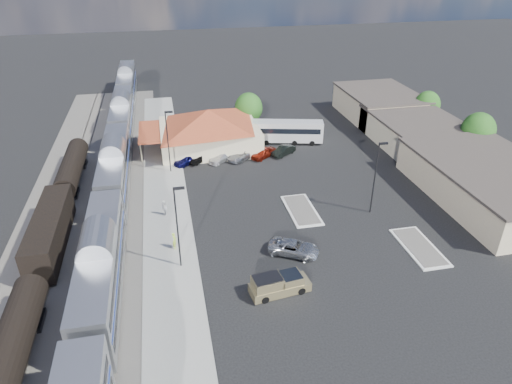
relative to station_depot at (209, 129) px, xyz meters
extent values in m
plane|color=black|center=(4.56, -24.00, -3.13)|extent=(280.00, 280.00, 0.00)
cube|color=#4C4944|center=(-16.44, -16.00, -3.07)|extent=(16.00, 100.00, 0.12)
cube|color=gray|center=(-7.44, -18.00, -3.04)|extent=(5.50, 92.00, 0.18)
cube|color=silver|center=(-13.44, -32.52, -0.08)|extent=(3.00, 20.00, 5.00)
cube|color=black|center=(-13.44, -32.52, -2.83)|extent=(2.20, 16.00, 0.60)
cube|color=silver|center=(-13.44, -11.52, -0.08)|extent=(3.00, 20.00, 5.00)
cube|color=black|center=(-13.44, -11.52, -2.83)|extent=(2.20, 16.00, 0.60)
cube|color=silver|center=(-13.44, 9.48, -0.08)|extent=(3.00, 20.00, 5.00)
cube|color=black|center=(-13.44, 9.48, -2.83)|extent=(2.20, 16.00, 0.60)
cube|color=silver|center=(-13.44, 30.48, -0.08)|extent=(3.00, 20.00, 5.00)
cube|color=black|center=(-13.44, 30.48, -2.83)|extent=(2.20, 16.00, 0.60)
cylinder|color=black|center=(-19.44, -39.87, -1.03)|extent=(2.80, 14.00, 2.80)
cube|color=black|center=(-19.44, -39.87, -2.83)|extent=(2.20, 12.00, 0.60)
cube|color=black|center=(-19.44, -23.87, -0.93)|extent=(2.80, 14.00, 3.60)
cube|color=black|center=(-19.44, -23.87, -2.83)|extent=(2.20, 12.00, 0.60)
cylinder|color=black|center=(-19.44, -7.87, -1.03)|extent=(2.80, 14.00, 2.80)
cube|color=black|center=(-19.44, -7.87, -2.83)|extent=(2.20, 12.00, 0.60)
cube|color=#C5BA90|center=(0.06, 0.00, -1.33)|extent=(15.00, 12.00, 3.60)
pyramid|color=maroon|center=(0.06, 0.00, 1.77)|extent=(15.30, 12.24, 2.60)
cube|color=maroon|center=(-9.04, 0.00, 0.17)|extent=(3.20, 9.60, 0.25)
cube|color=#C6B28C|center=(32.56, -24.00, -1.03)|extent=(14.00, 22.00, 4.20)
cube|color=#3F3833|center=(32.56, -24.00, 1.22)|extent=(14.40, 22.40, 0.30)
cube|color=#C6B28C|center=(32.56, -6.00, -1.13)|extent=(12.00, 18.00, 4.00)
cube|color=#3F3833|center=(32.56, -6.00, 1.02)|extent=(12.40, 18.40, 0.30)
cube|color=#C6B28C|center=(32.56, 8.00, -0.88)|extent=(12.00, 16.00, 4.50)
cube|color=#3F3833|center=(32.56, 8.00, 1.52)|extent=(12.40, 16.40, 0.30)
cube|color=silver|center=(8.56, -22.00, -3.06)|extent=(3.30, 7.50, 0.15)
cube|color=#4C4944|center=(8.56, -22.00, -2.97)|extent=(2.70, 6.90, 0.10)
cube|color=silver|center=(18.56, -32.00, -3.06)|extent=(3.30, 7.50, 0.15)
cube|color=#4C4944|center=(18.56, -32.00, -2.97)|extent=(2.70, 6.90, 0.10)
cylinder|color=black|center=(-6.44, -30.00, 1.37)|extent=(0.16, 0.16, 9.00)
cube|color=black|center=(-5.94, -30.00, 5.72)|extent=(1.00, 0.25, 0.22)
cylinder|color=black|center=(-6.44, -8.00, 1.37)|extent=(0.16, 0.16, 9.00)
cube|color=black|center=(-5.94, -8.00, 5.72)|extent=(1.00, 0.25, 0.22)
cylinder|color=black|center=(16.56, -24.00, 1.37)|extent=(0.16, 0.16, 9.00)
cube|color=black|center=(17.06, -24.00, 5.72)|extent=(1.00, 0.25, 0.22)
cylinder|color=#382314|center=(38.56, -12.00, -1.70)|extent=(0.30, 0.30, 2.86)
ellipsoid|color=#164E19|center=(38.56, -12.00, 1.09)|extent=(4.94, 4.94, 5.46)
cylinder|color=#382314|center=(38.56, 2.00, -1.86)|extent=(0.30, 0.30, 2.55)
ellipsoid|color=#164E19|center=(38.56, 2.00, 0.64)|extent=(4.41, 4.41, 4.87)
cylinder|color=#382314|center=(7.56, 6.00, -1.77)|extent=(0.30, 0.30, 2.73)
ellipsoid|color=#164E19|center=(7.56, 6.00, 0.90)|extent=(4.71, 4.71, 5.21)
cube|color=tan|center=(2.27, -35.69, -2.57)|extent=(5.79, 2.74, 0.91)
cube|color=tan|center=(2.27, -35.69, -1.87)|extent=(2.35, 2.18, 0.96)
cube|color=tan|center=(2.27, -35.69, -1.76)|extent=(2.90, 2.26, 1.11)
cylinder|color=black|center=(4.15, -36.36, -2.77)|extent=(0.76, 0.38, 0.73)
cylinder|color=black|center=(3.91, -34.56, -2.77)|extent=(0.76, 0.38, 0.73)
cylinder|color=black|center=(0.62, -36.83, -2.77)|extent=(0.76, 0.38, 0.73)
cylinder|color=black|center=(0.38, -35.02, -2.77)|extent=(0.76, 0.38, 0.73)
imported|color=#AAADB2|center=(5.20, -30.23, -2.39)|extent=(5.83, 4.74, 1.48)
cube|color=white|center=(12.60, -0.78, -1.12)|extent=(11.50, 5.08, 3.19)
cube|color=black|center=(12.60, -0.78, -0.73)|extent=(10.64, 4.90, 0.84)
cylinder|color=black|center=(16.16, -2.80, -2.71)|extent=(0.89, 0.48, 0.84)
cylinder|color=black|center=(16.69, -0.67, -2.71)|extent=(0.89, 0.48, 0.84)
cylinder|color=black|center=(9.06, -1.03, -2.71)|extent=(0.89, 0.48, 0.84)
cylinder|color=black|center=(9.59, 1.09, -2.71)|extent=(0.89, 0.48, 0.84)
imported|color=#B0D342|center=(-6.84, -26.86, -2.02)|extent=(0.57, 0.75, 1.86)
imported|color=silver|center=(-7.69, -19.93, -2.00)|extent=(0.94, 1.08, 1.90)
imported|color=#0D0D42|center=(-3.94, -5.72, -2.41)|extent=(4.43, 3.79, 1.44)
imported|color=black|center=(-2.08, -5.42, -2.49)|extent=(3.90, 3.39, 1.27)
imported|color=silver|center=(1.12, -5.72, -2.48)|extent=(4.62, 4.24, 1.30)
imported|color=gray|center=(4.32, -5.42, -2.38)|extent=(5.75, 5.31, 1.50)
imported|color=maroon|center=(7.52, -5.72, -2.39)|extent=(4.56, 3.92, 1.48)
imported|color=black|center=(10.72, -5.42, -2.43)|extent=(4.36, 3.68, 1.41)
camera|label=1|loc=(-6.66, -67.26, 25.24)|focal=32.00mm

